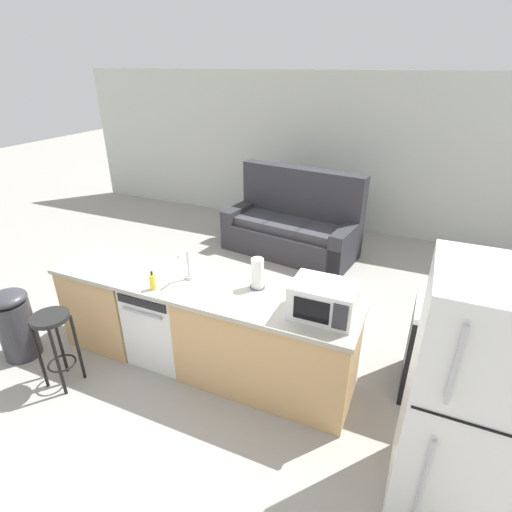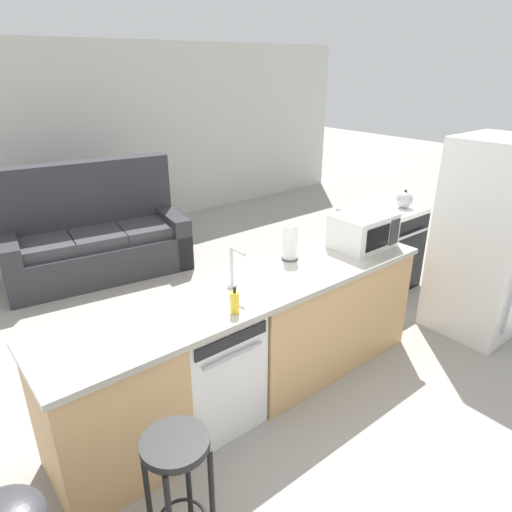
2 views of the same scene
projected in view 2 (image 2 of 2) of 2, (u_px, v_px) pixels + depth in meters
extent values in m
plane|color=gray|center=(238.00, 400.00, 3.38)|extent=(24.00, 24.00, 0.00)
cube|color=beige|center=(64.00, 145.00, 6.04)|extent=(10.00, 0.06, 2.60)
cube|color=tan|center=(111.00, 410.00, 2.67)|extent=(0.75, 0.62, 0.86)
cube|color=tan|center=(318.00, 314.00, 3.69)|extent=(1.55, 0.62, 0.86)
cube|color=#ADA899|center=(253.00, 289.00, 3.12)|extent=(2.94, 0.66, 0.04)
cube|color=brown|center=(253.00, 388.00, 3.45)|extent=(2.86, 0.56, 0.08)
cube|color=white|center=(207.00, 367.00, 3.07)|extent=(0.58, 0.58, 0.84)
cube|color=black|center=(232.00, 340.00, 2.71)|extent=(0.52, 0.01, 0.08)
cylinder|color=#B2B2B7|center=(234.00, 356.00, 2.74)|extent=(0.44, 0.02, 0.02)
cube|color=black|center=(379.00, 250.00, 4.97)|extent=(0.76, 0.64, 0.85)
cube|color=black|center=(405.00, 255.00, 4.72)|extent=(0.53, 0.01, 0.43)
cylinder|color=silver|center=(410.00, 235.00, 4.61)|extent=(0.61, 0.03, 0.03)
cube|color=white|center=(383.00, 210.00, 4.79)|extent=(0.76, 0.64, 0.05)
torus|color=black|center=(384.00, 214.00, 4.59)|extent=(0.16, 0.16, 0.01)
torus|color=black|center=(404.00, 208.00, 4.79)|extent=(0.16, 0.16, 0.01)
torus|color=black|center=(364.00, 209.00, 4.77)|extent=(0.16, 0.16, 0.01)
torus|color=black|center=(384.00, 203.00, 4.97)|extent=(0.16, 0.16, 0.01)
cube|color=silver|center=(487.00, 239.00, 4.00)|extent=(0.72, 0.70, 1.75)
cylinder|color=#B2B2B7|center=(512.00, 295.00, 3.75)|extent=(0.02, 0.02, 0.76)
cube|color=white|center=(363.00, 231.00, 3.72)|extent=(0.50, 0.36, 0.28)
cube|color=black|center=(378.00, 238.00, 3.57)|extent=(0.27, 0.01, 0.18)
cube|color=#2D2D33|center=(394.00, 232.00, 3.69)|extent=(0.11, 0.01, 0.21)
cylinder|color=silver|center=(232.00, 285.00, 3.09)|extent=(0.07, 0.07, 0.03)
cylinder|color=silver|center=(232.00, 266.00, 3.03)|extent=(0.02, 0.02, 0.26)
cylinder|color=silver|center=(238.00, 251.00, 2.93)|extent=(0.02, 0.14, 0.02)
cylinder|color=#4C4C51|center=(290.00, 258.00, 3.54)|extent=(0.14, 0.14, 0.01)
cylinder|color=white|center=(290.00, 241.00, 3.48)|extent=(0.11, 0.11, 0.27)
cylinder|color=yellow|center=(235.00, 303.00, 2.75)|extent=(0.06, 0.06, 0.14)
cylinder|color=black|center=(234.00, 290.00, 2.72)|extent=(0.02, 0.02, 0.04)
sphere|color=#B2B2B7|center=(405.00, 200.00, 4.75)|extent=(0.17, 0.17, 0.17)
sphere|color=black|center=(406.00, 191.00, 4.71)|extent=(0.03, 0.03, 0.03)
cone|color=#B2B2B7|center=(409.00, 197.00, 4.79)|extent=(0.08, 0.04, 0.06)
cylinder|color=black|center=(175.00, 444.00, 2.06)|extent=(0.32, 0.32, 0.04)
cylinder|color=black|center=(212.00, 505.00, 2.19)|extent=(0.03, 0.03, 0.70)
cylinder|color=black|center=(148.00, 499.00, 2.22)|extent=(0.03, 0.03, 0.70)
cylinder|color=black|center=(188.00, 474.00, 2.35)|extent=(0.03, 0.03, 0.70)
cube|color=#2D2D33|center=(99.00, 257.00, 5.33)|extent=(2.11, 1.19, 0.42)
cube|color=#2D2D33|center=(88.00, 215.00, 5.42)|extent=(2.01, 0.54, 1.27)
cube|color=#2D2D33|center=(12.00, 265.00, 4.87)|extent=(0.33, 0.92, 0.62)
cube|color=#2D2D33|center=(172.00, 235.00, 5.71)|extent=(0.33, 0.92, 0.62)
cube|color=#3B3B41|center=(45.00, 246.00, 4.93)|extent=(0.65, 0.71, 0.12)
cube|color=#3B3B41|center=(97.00, 237.00, 5.18)|extent=(0.65, 0.71, 0.12)
cube|color=#3B3B41|center=(144.00, 228.00, 5.44)|extent=(0.65, 0.71, 0.12)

